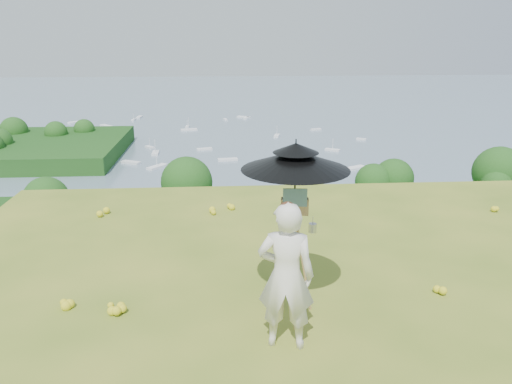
{
  "coord_description": "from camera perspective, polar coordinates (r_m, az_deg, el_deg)",
  "views": [
    {
      "loc": [
        -2.35,
        -4.27,
        3.44
      ],
      "look_at": [
        -1.82,
        3.68,
        0.9
      ],
      "focal_mm": 35.0,
      "sensor_mm": 36.0,
      "label": 1
    }
  ],
  "objects": [
    {
      "name": "bay_water",
      "position": [
        247.13,
        -3.31,
        8.96
      ],
      "size": [
        700.0,
        700.0,
        0.0
      ],
      "primitive_type": "plane",
      "color": "slate",
      "rests_on": "ground"
    },
    {
      "name": "shoreline_tier",
      "position": [
        88.57,
        -1.96,
        -8.75
      ],
      "size": [
        170.0,
        28.0,
        8.0
      ],
      "primitive_type": "cube",
      "color": "#655B51",
      "rests_on": "bay_water"
    },
    {
      "name": "moored_boats",
      "position": [
        169.68,
        -7.22,
        4.94
      ],
      "size": [
        140.0,
        140.0,
        0.7
      ],
      "primitive_type": null,
      "color": "white",
      "rests_on": "bay_water"
    },
    {
      "name": "sun_umbrella",
      "position": [
        5.85,
        4.5,
        1.87
      ],
      "size": [
        1.32,
        1.32,
        0.87
      ],
      "primitive_type": null,
      "rotation": [
        0.0,
        0.0,
        -0.04
      ],
      "color": "black",
      "rests_on": "field_easel"
    },
    {
      "name": "harbor_town",
      "position": [
        85.87,
        -2.0,
        -4.87
      ],
      "size": [
        110.0,
        22.0,
        5.0
      ],
      "primitive_type": null,
      "color": "silver",
      "rests_on": "shoreline_tier"
    },
    {
      "name": "wildflowers",
      "position": [
        6.11,
        20.48,
        -17.17
      ],
      "size": [
        10.0,
        10.5,
        0.12
      ],
      "primitive_type": null,
      "color": "yellow",
      "rests_on": "ground"
    },
    {
      "name": "ground",
      "position": [
        5.96,
        21.42,
        -18.95
      ],
      "size": [
        14.0,
        14.0,
        0.0
      ],
      "primitive_type": "plane",
      "color": "#577320",
      "rests_on": "ground"
    },
    {
      "name": "field_easel",
      "position": [
        6.16,
        4.3,
        -7.11
      ],
      "size": [
        0.72,
        0.72,
        1.72
      ],
      "primitive_type": null,
      "rotation": [
        0.0,
        0.0,
        -0.11
      ],
      "color": "#9B6441",
      "rests_on": "ground"
    },
    {
      "name": "painter",
      "position": [
        5.61,
        3.46,
        -9.59
      ],
      "size": [
        0.7,
        0.53,
        1.75
      ],
      "primitive_type": "imported",
      "rotation": [
        0.0,
        0.0,
        2.95
      ],
      "color": "silver",
      "rests_on": "ground"
    },
    {
      "name": "painter_cap",
      "position": [
        5.29,
        3.62,
        -1.63
      ],
      "size": [
        0.22,
        0.25,
        0.1
      ],
      "primitive_type": null,
      "rotation": [
        0.0,
        0.0,
        -0.13
      ],
      "color": "#C46B73",
      "rests_on": "painter"
    },
    {
      "name": "slope_trees",
      "position": [
        43.44,
        -0.39,
        -7.42
      ],
      "size": [
        110.0,
        50.0,
        6.0
      ],
      "primitive_type": null,
      "color": "#1E4414",
      "rests_on": "forest_slope"
    }
  ]
}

